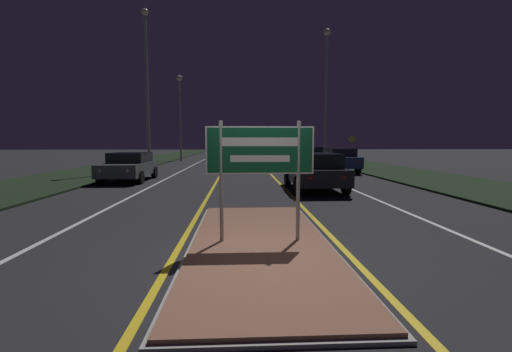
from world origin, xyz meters
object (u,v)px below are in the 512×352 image
object	(u,v)px
car_receding_2	(310,155)
warning_sign	(352,147)
car_receding_0	(315,171)
car_approaching_0	(130,166)
streetlight_left_near	(147,77)
streetlight_left_far	(180,104)
streetlight_right_near	(326,82)
highway_sign	(260,156)
car_receding_1	(338,159)

from	to	relation	value
car_receding_2	warning_sign	distance (m)	4.11
car_receding_0	car_approaching_0	world-z (taller)	car_receding_0
streetlight_left_near	car_receding_0	bearing A→B (deg)	-46.07
streetlight_left_far	streetlight_right_near	bearing A→B (deg)	-35.60
streetlight_left_far	warning_sign	xyz separation A→B (m)	(14.57, -8.67, -4.13)
streetlight_left_near	warning_sign	world-z (taller)	streetlight_left_near
streetlight_left_near	car_receding_2	xyz separation A→B (m)	(12.00, 6.60, -5.27)
car_approaching_0	warning_sign	bearing A→B (deg)	32.27
car_receding_2	car_approaching_0	size ratio (longest dim) A/B	1.03
highway_sign	streetlight_right_near	world-z (taller)	streetlight_right_near
car_receding_0	car_receding_1	bearing A→B (deg)	67.88
highway_sign	car_approaching_0	distance (m)	12.44
car_receding_1	warning_sign	world-z (taller)	warning_sign
streetlight_right_near	car_receding_1	xyz separation A→B (m)	(-0.20, -4.27, -5.60)
car_receding_2	warning_sign	world-z (taller)	warning_sign
car_receding_1	warning_sign	size ratio (longest dim) A/B	1.96
car_receding_1	warning_sign	distance (m)	5.11
streetlight_left_far	car_receding_1	bearing A→B (deg)	-47.14
highway_sign	streetlight_right_near	bearing A→B (deg)	72.64
streetlight_right_near	car_receding_2	distance (m)	6.55
highway_sign	car_receding_0	bearing A→B (deg)	70.02
streetlight_left_far	car_receding_1	world-z (taller)	streetlight_left_far
streetlight_left_near	car_receding_0	distance (m)	13.83
streetlight_right_near	car_approaching_0	xyz separation A→B (m)	(-11.97, -8.72, -5.67)
highway_sign	car_receding_1	xyz separation A→B (m)	(5.95, 15.40, -0.86)
streetlight_left_near	car_receding_2	bearing A→B (deg)	28.82
streetlight_left_far	car_receding_1	size ratio (longest dim) A/B	1.84
car_receding_0	warning_sign	distance (m)	13.93
highway_sign	car_receding_1	distance (m)	16.53
car_receding_0	warning_sign	xyz separation A→B (m)	(5.71, 12.69, 0.71)
car_receding_0	highway_sign	bearing A→B (deg)	-109.98
warning_sign	car_receding_1	bearing A→B (deg)	-117.89
streetlight_right_near	warning_sign	distance (m)	5.38
car_approaching_0	streetlight_left_far	bearing A→B (deg)	91.41
streetlight_left_near	car_receding_1	xyz separation A→B (m)	(12.21, -1.00, -5.24)
streetlight_left_near	car_approaching_0	size ratio (longest dim) A/B	2.40
streetlight_left_near	car_receding_2	world-z (taller)	streetlight_left_near
car_receding_2	car_approaching_0	distance (m)	16.69
highway_sign	streetlight_left_near	distance (m)	18.09
streetlight_right_near	car_receding_1	bearing A→B (deg)	-92.68
streetlight_left_near	car_receding_1	world-z (taller)	streetlight_left_near
car_receding_0	car_receding_2	bearing A→B (deg)	78.81
car_approaching_0	car_receding_0	bearing A→B (deg)	-24.06
streetlight_right_near	car_approaching_0	world-z (taller)	streetlight_right_near
car_receding_2	warning_sign	xyz separation A→B (m)	(2.58, -3.12, 0.71)
streetlight_right_near	car_receding_1	size ratio (longest dim) A/B	2.23
highway_sign	streetlight_right_near	distance (m)	21.15
car_approaching_0	car_receding_1	bearing A→B (deg)	20.70
car_receding_1	car_receding_2	world-z (taller)	car_receding_1
streetlight_right_near	car_approaching_0	bearing A→B (deg)	-143.93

